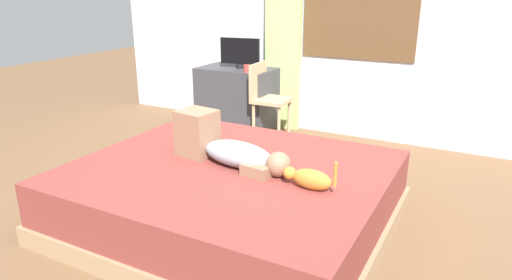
# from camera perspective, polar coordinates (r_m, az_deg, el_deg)

# --- Properties ---
(ground_plane) EXTENTS (16.00, 16.00, 0.00)m
(ground_plane) POSITION_cam_1_polar(r_m,az_deg,el_deg) (3.35, -0.73, -10.76)
(ground_plane) COLOR brown
(back_wall_with_window) EXTENTS (6.40, 0.14, 2.90)m
(back_wall_with_window) POSITION_cam_1_polar(r_m,az_deg,el_deg) (5.20, 12.88, 16.15)
(back_wall_with_window) COLOR silver
(back_wall_with_window) RESTS_ON ground
(bed) EXTENTS (2.19, 1.89, 0.45)m
(bed) POSITION_cam_1_polar(r_m,az_deg,el_deg) (3.29, -3.20, -6.98)
(bed) COLOR #997A56
(bed) RESTS_ON ground
(person_lying) EXTENTS (0.94, 0.37, 0.34)m
(person_lying) POSITION_cam_1_polar(r_m,az_deg,el_deg) (3.23, -3.70, -0.92)
(person_lying) COLOR #8C939E
(person_lying) RESTS_ON bed
(cat) EXTENTS (0.36, 0.12, 0.21)m
(cat) POSITION_cam_1_polar(r_m,az_deg,el_deg) (2.84, 6.74, -4.85)
(cat) COLOR #C67A2D
(cat) RESTS_ON bed
(desk) EXTENTS (0.90, 0.56, 0.74)m
(desk) POSITION_cam_1_polar(r_m,az_deg,el_deg) (5.49, -2.36, 5.29)
(desk) COLOR #38383D
(desk) RESTS_ON ground
(tv_monitor) EXTENTS (0.48, 0.10, 0.35)m
(tv_monitor) POSITION_cam_1_polar(r_m,az_deg,el_deg) (5.37, -2.04, 10.98)
(tv_monitor) COLOR black
(tv_monitor) RESTS_ON desk
(cup) EXTENTS (0.07, 0.07, 0.08)m
(cup) POSITION_cam_1_polar(r_m,az_deg,el_deg) (5.11, -1.16, 9.02)
(cup) COLOR #B23D38
(cup) RESTS_ON desk
(chair_by_desk) EXTENTS (0.40, 0.40, 0.86)m
(chair_by_desk) POSITION_cam_1_polar(r_m,az_deg,el_deg) (5.03, 1.27, 5.66)
(chair_by_desk) COLOR tan
(chair_by_desk) RESTS_ON ground
(curtain_left) EXTENTS (0.44, 0.06, 2.50)m
(curtain_left) POSITION_cam_1_polar(r_m,az_deg,el_deg) (5.39, 3.47, 14.51)
(curtain_left) COLOR #ADCC75
(curtain_left) RESTS_ON ground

